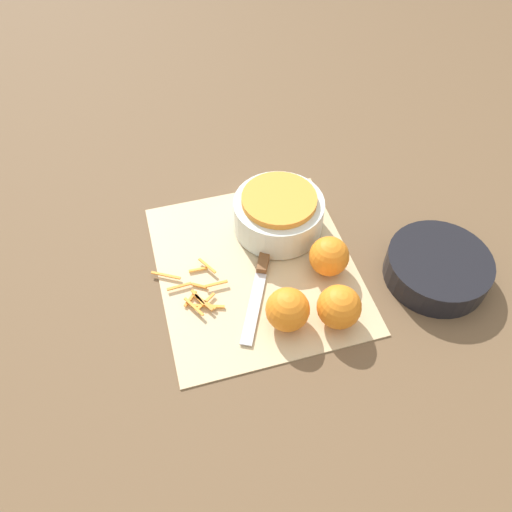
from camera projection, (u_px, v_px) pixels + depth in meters
The scene contains 9 objects.
ground_plane at pixel (256, 267), 0.98m from camera, with size 4.00×4.00×0.00m, color brown.
cutting_board at pixel (256, 266), 0.98m from camera, with size 0.43×0.38×0.01m.
bowl_speckled at pixel (279, 212), 1.01m from camera, with size 0.18×0.18×0.09m.
bowl_dark at pixel (437, 268), 0.95m from camera, with size 0.20×0.20×0.05m.
knife at pixel (262, 266), 0.97m from camera, with size 0.24×0.13×0.02m.
orange_left at pixel (339, 307), 0.87m from camera, with size 0.08×0.08×0.08m.
orange_right at pixel (329, 256), 0.95m from camera, with size 0.08×0.08×0.08m.
orange_back at pixel (288, 310), 0.87m from camera, with size 0.08×0.08×0.08m.
peel_pile at pixel (197, 291), 0.94m from camera, with size 0.13×0.14×0.01m.
Camera 1 is at (0.58, -0.16, 0.78)m, focal length 35.00 mm.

